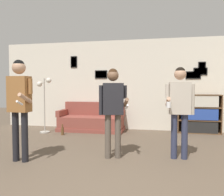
{
  "coord_description": "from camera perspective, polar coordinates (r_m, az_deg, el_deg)",
  "views": [
    {
      "loc": [
        0.57,
        -2.1,
        1.27
      ],
      "look_at": [
        -0.28,
        2.24,
        1.06
      ],
      "focal_mm": 35.0,
      "sensor_mm": 36.0,
      "label": 1
    }
  ],
  "objects": [
    {
      "name": "wall_back",
      "position": [
        6.63,
        6.2,
        3.46
      ],
      "size": [
        8.5,
        0.08,
        2.7
      ],
      "color": "silver",
      "rests_on": "ground_plane"
    },
    {
      "name": "person_player_foreground_center",
      "position": [
        3.89,
        0.25,
        -1.52
      ],
      "size": [
        0.56,
        0.41,
        1.61
      ],
      "color": "brown",
      "rests_on": "ground_plane"
    },
    {
      "name": "person_watcher_holding_cup",
      "position": [
        4.03,
        17.28,
        -1.28
      ],
      "size": [
        0.5,
        0.42,
        1.63
      ],
      "color": "#2D334C",
      "rests_on": "ground_plane"
    },
    {
      "name": "bookshelf",
      "position": [
        6.54,
        21.73,
        -3.9
      ],
      "size": [
        1.15,
        0.3,
        1.08
      ],
      "color": "brown",
      "rests_on": "ground_plane"
    },
    {
      "name": "person_player_foreground_left",
      "position": [
        4.03,
        -23.05,
        -0.21
      ],
      "size": [
        0.5,
        0.48,
        1.74
      ],
      "color": "black",
      "rests_on": "ground_plane"
    },
    {
      "name": "couch",
      "position": [
        6.52,
        -5.32,
        -6.0
      ],
      "size": [
        1.91,
        0.8,
        0.82
      ],
      "color": "brown",
      "rests_on": "ground_plane"
    },
    {
      "name": "bottle_on_floor",
      "position": [
        6.05,
        -12.81,
        -8.34
      ],
      "size": [
        0.07,
        0.07,
        0.29
      ],
      "color": "brown",
      "rests_on": "ground_plane"
    },
    {
      "name": "floor_lamp",
      "position": [
        6.39,
        -17.25,
        0.34
      ],
      "size": [
        0.43,
        0.28,
        1.54
      ],
      "color": "#ADA89E",
      "rests_on": "ground_plane"
    }
  ]
}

